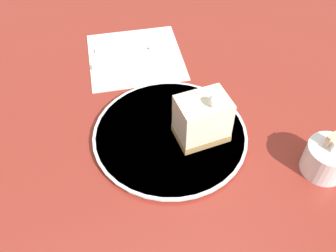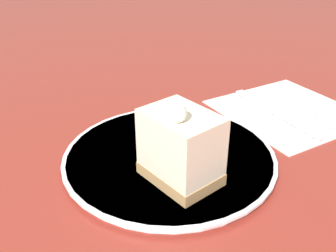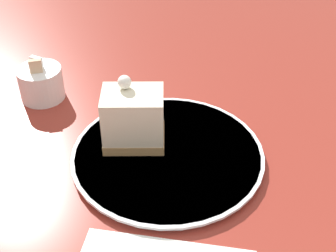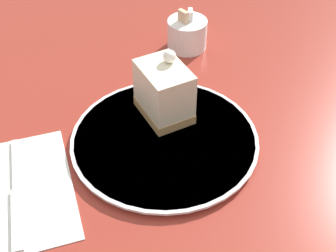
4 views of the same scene
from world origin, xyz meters
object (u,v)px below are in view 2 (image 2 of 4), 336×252
fork (307,109)px  knife (268,108)px  plate (169,157)px  cake_slice (181,147)px

fork → knife: 0.06m
plate → knife: (-0.22, -0.02, -0.00)m
cake_slice → fork: (-0.29, -0.04, -0.05)m
cake_slice → knife: 0.26m
plate → cake_slice: bearing=67.2°
fork → knife: bearing=-28.9°
cake_slice → knife: cake_slice is taller
plate → fork: plate is taller
plate → fork: bearing=176.9°
fork → cake_slice: bearing=15.9°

